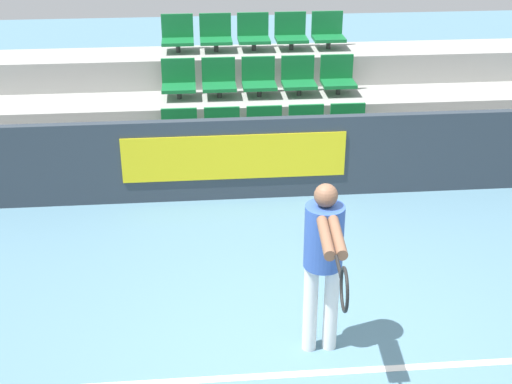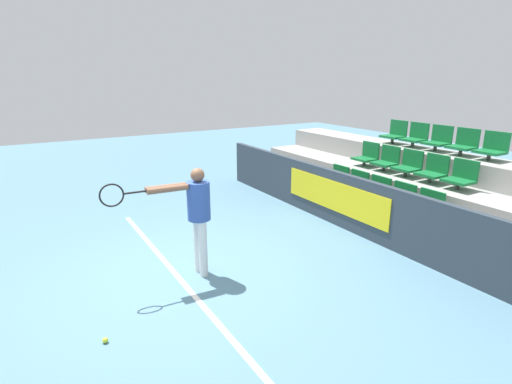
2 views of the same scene
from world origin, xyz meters
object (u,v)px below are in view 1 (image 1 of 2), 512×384
Objects in this scene: stadium_chair_10 at (178,36)px; stadium_chair_12 at (253,34)px; stadium_chair_8 at (298,78)px; stadium_chair_4 at (349,127)px; tennis_player at (324,254)px; stadium_chair_5 at (179,81)px; stadium_chair_9 at (338,77)px; stadium_chair_0 at (180,133)px; stadium_chair_6 at (219,80)px; stadium_chair_1 at (223,131)px; stadium_chair_2 at (265,130)px; stadium_chair_3 at (307,129)px; stadium_chair_7 at (259,79)px; stadium_chair_14 at (328,32)px; stadium_chair_13 at (291,33)px; stadium_chair_11 at (216,35)px.

stadium_chair_10 and stadium_chair_12 have the same top height.
stadium_chair_4 is at bearing -56.86° from stadium_chair_8.
stadium_chair_12 reaches higher than tennis_player.
stadium_chair_5 and stadium_chair_8 have the same top height.
stadium_chair_0 is at bearing -159.04° from stadium_chair_9.
stadium_chair_6 is at bearing 56.86° from stadium_chair_0.
stadium_chair_1 is 0.58m from stadium_chair_2.
stadium_chair_3 is at bearing -37.45° from stadium_chair_6.
stadium_chair_6 is (-1.75, 0.89, 0.45)m from stadium_chair_4.
stadium_chair_4 is 1.00× the size of stadium_chair_7.
stadium_chair_12 is 1.16m from stadium_chair_14.
stadium_chair_5 is 1.00× the size of stadium_chair_14.
stadium_chair_9 is 1.00× the size of stadium_chair_10.
stadium_chair_6 is at bearing -142.55° from stadium_chair_13.
stadium_chair_9 is at bearing 0.00° from stadium_chair_5.
stadium_chair_4 is 0.33× the size of tennis_player.
stadium_chair_7 is at bearing -90.00° from stadium_chair_12.
stadium_chair_3 is 1.00× the size of stadium_chair_5.
stadium_chair_11 is 0.58m from stadium_chair_12.
stadium_chair_14 is at bearing 0.00° from stadium_chair_13.
stadium_chair_1 is at bearing -123.14° from stadium_chair_7.
stadium_chair_14 is at bearing 45.60° from stadium_chair_1.
stadium_chair_0 is 4.15m from tennis_player.
stadium_chair_1 is 1.16m from stadium_chair_3.
stadium_chair_5 is at bearing -90.00° from stadium_chair_10.
stadium_chair_1 is 1.00× the size of stadium_chair_9.
stadium_chair_0 is 2.54m from stadium_chair_9.
stadium_chair_10 is (-1.75, 0.89, 0.45)m from stadium_chair_8.
stadium_chair_8 is 1.00× the size of stadium_chair_14.
stadium_chair_2 is at bearing -56.86° from stadium_chair_10.
stadium_chair_2 is 1.16m from stadium_chair_6.
stadium_chair_2 is at bearing 95.41° from tennis_player.
stadium_chair_12 is at bearing 108.08° from stadium_chair_3.
stadium_chair_0 is 1.00× the size of stadium_chair_2.
stadium_chair_11 is at bearing 90.00° from stadium_chair_1.
stadium_chair_2 is 1.00× the size of stadium_chair_11.
stadium_chair_14 is at bearing 83.41° from tennis_player.
stadium_chair_6 is at bearing 101.99° from tennis_player.
stadium_chair_2 is 1.00× the size of stadium_chair_9.
tennis_player is (-1.06, -5.72, -0.56)m from stadium_chair_14.
stadium_chair_13 is (0.00, 0.89, 0.45)m from stadium_chair_8.
stadium_chair_5 is at bearing -152.95° from stadium_chair_13.
stadium_chair_11 is (0.58, 0.89, 0.45)m from stadium_chair_5.
stadium_chair_2 is at bearing -56.86° from stadium_chair_6.
stadium_chair_14 reaches higher than stadium_chair_7.
stadium_chair_4 is 1.00× the size of stadium_chair_6.
stadium_chair_13 is 0.58m from stadium_chair_14.
stadium_chair_3 is 1.00× the size of stadium_chair_10.
stadium_chair_2 is at bearing -108.08° from stadium_chair_13.
stadium_chair_6 is 1.00× the size of stadium_chair_11.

